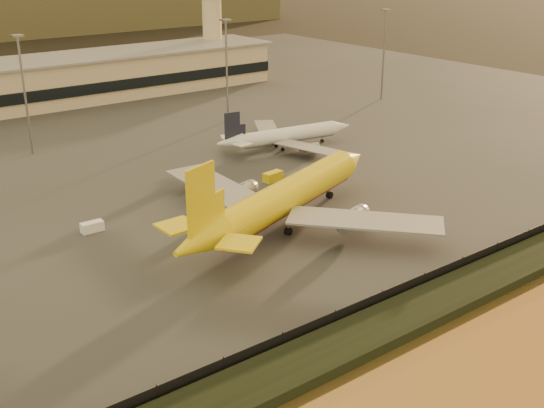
# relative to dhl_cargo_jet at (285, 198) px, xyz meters

# --- Properties ---
(ground) EXTENTS (900.00, 900.00, 0.00)m
(ground) POSITION_rel_dhl_cargo_jet_xyz_m (-8.76, -15.16, -5.00)
(ground) COLOR black
(ground) RESTS_ON ground
(embankment) EXTENTS (320.00, 7.00, 1.40)m
(embankment) POSITION_rel_dhl_cargo_jet_xyz_m (-8.76, -32.16, -4.30)
(embankment) COLOR black
(embankment) RESTS_ON ground
(tarmac) EXTENTS (320.00, 220.00, 0.20)m
(tarmac) POSITION_rel_dhl_cargo_jet_xyz_m (-8.76, 79.84, -4.90)
(tarmac) COLOR #2D2D2D
(tarmac) RESTS_ON ground
(perimeter_fence) EXTENTS (300.00, 0.05, 2.20)m
(perimeter_fence) POSITION_rel_dhl_cargo_jet_xyz_m (-8.76, -28.16, -3.70)
(perimeter_fence) COLOR black
(perimeter_fence) RESTS_ON tarmac
(control_tower) EXTENTS (11.20, 11.20, 35.50)m
(control_tower) POSITION_rel_dhl_cargo_jet_xyz_m (61.24, 115.84, 16.67)
(control_tower) COLOR #C8B58A
(control_tower) RESTS_ON tarmac
(apron_light_masts) EXTENTS (152.20, 12.20, 25.40)m
(apron_light_masts) POSITION_rel_dhl_cargo_jet_xyz_m (6.24, 59.84, 10.71)
(apron_light_masts) COLOR slate
(apron_light_masts) RESTS_ON tarmac
(dhl_cargo_jet) EXTENTS (52.28, 49.71, 16.06)m
(dhl_cargo_jet) POSITION_rel_dhl_cargo_jet_xyz_m (0.00, 0.00, 0.00)
(dhl_cargo_jet) COLOR #DBBD0B
(dhl_cargo_jet) RESTS_ON tarmac
(white_narrowbody_jet) EXTENTS (33.84, 32.71, 9.73)m
(white_narrowbody_jet) POSITION_rel_dhl_cargo_jet_xyz_m (27.79, 34.40, -1.89)
(white_narrowbody_jet) COLOR white
(white_narrowbody_jet) RESTS_ON tarmac
(gse_vehicle_yellow) EXTENTS (4.22, 2.34, 1.81)m
(gse_vehicle_yellow) POSITION_rel_dhl_cargo_jet_xyz_m (11.88, 18.66, -3.89)
(gse_vehicle_yellow) COLOR #DBBD0B
(gse_vehicle_yellow) RESTS_ON tarmac
(gse_vehicle_white) EXTENTS (3.60, 1.70, 1.60)m
(gse_vehicle_white) POSITION_rel_dhl_cargo_jet_xyz_m (-25.94, 16.88, -3.99)
(gse_vehicle_white) COLOR white
(gse_vehicle_white) RESTS_ON tarmac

